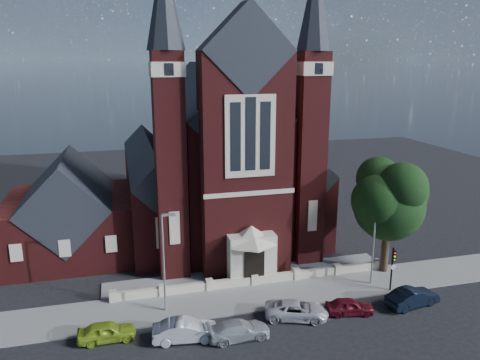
% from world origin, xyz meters
% --- Properties ---
extents(ground, '(120.00, 120.00, 0.00)m').
position_xyz_m(ground, '(0.00, 15.00, 0.00)').
color(ground, black).
rests_on(ground, ground).
extents(pavement_strip, '(60.00, 5.00, 0.12)m').
position_xyz_m(pavement_strip, '(0.00, 4.50, 0.00)').
color(pavement_strip, slate).
rests_on(pavement_strip, ground).
extents(forecourt_paving, '(26.00, 3.00, 0.14)m').
position_xyz_m(forecourt_paving, '(0.00, 8.50, 0.00)').
color(forecourt_paving, slate).
rests_on(forecourt_paving, ground).
extents(forecourt_wall, '(24.00, 0.40, 0.90)m').
position_xyz_m(forecourt_wall, '(0.00, 6.50, 0.00)').
color(forecourt_wall, beige).
rests_on(forecourt_wall, ground).
extents(church, '(20.01, 34.90, 29.20)m').
position_xyz_m(church, '(-0.00, 22.94, 8.19)').
color(church, '#4E1514').
rests_on(church, ground).
extents(parish_hall, '(12.00, 12.20, 10.24)m').
position_xyz_m(parish_hall, '(-16.00, 18.00, 4.01)').
color(parish_hall, '#4E1514').
rests_on(parish_hall, ground).
extents(street_tree, '(6.40, 6.60, 10.70)m').
position_xyz_m(street_tree, '(12.60, 5.71, 6.96)').
color(street_tree, black).
rests_on(street_tree, ground).
extents(street_lamp_left, '(1.16, 0.22, 8.09)m').
position_xyz_m(street_lamp_left, '(-7.91, 4.00, 4.60)').
color(street_lamp_left, gray).
rests_on(street_lamp_left, ground).
extents(street_lamp_right, '(1.16, 0.22, 8.09)m').
position_xyz_m(street_lamp_right, '(10.09, 4.00, 4.60)').
color(street_lamp_right, gray).
rests_on(street_lamp_right, ground).
extents(traffic_signal, '(0.28, 0.42, 4.00)m').
position_xyz_m(traffic_signal, '(11.00, 2.43, 2.58)').
color(traffic_signal, black).
rests_on(traffic_signal, ground).
extents(car_lime_van, '(4.03, 1.62, 1.37)m').
position_xyz_m(car_lime_van, '(-12.42, 1.13, 0.69)').
color(car_lime_van, '#89A921').
rests_on(car_lime_van, ground).
extents(car_silver_a, '(4.77, 2.08, 1.53)m').
position_xyz_m(car_silver_a, '(-7.05, -0.27, 0.76)').
color(car_silver_a, '#B1B5B9').
rests_on(car_silver_a, ground).
extents(car_silver_b, '(4.58, 1.94, 1.32)m').
position_xyz_m(car_silver_b, '(-3.35, -1.00, 0.66)').
color(car_silver_b, '#989B9F').
rests_on(car_silver_b, ground).
extents(car_white_suv, '(5.34, 3.74, 1.35)m').
position_xyz_m(car_white_suv, '(1.62, 0.47, 0.68)').
color(car_white_suv, silver).
rests_on(car_white_suv, ground).
extents(car_dark_red, '(3.98, 2.23, 1.28)m').
position_xyz_m(car_dark_red, '(5.83, 0.02, 0.64)').
color(car_dark_red, '#590F1B').
rests_on(car_dark_red, ground).
extents(car_navy, '(4.75, 2.35, 1.50)m').
position_xyz_m(car_navy, '(11.31, -0.16, 0.75)').
color(car_navy, black).
rests_on(car_navy, ground).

